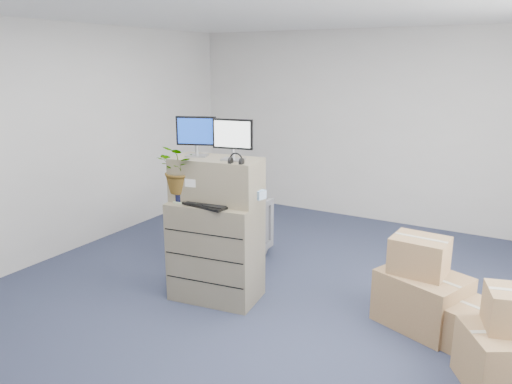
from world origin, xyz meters
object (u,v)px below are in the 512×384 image
Objects in this scene: filing_cabinet_lower at (216,250)px; water_bottle at (226,189)px; potted_plant at (181,176)px; keyboard at (206,205)px; monitor_left at (196,134)px; monitor_right at (233,137)px; office_chair at (230,226)px.

water_bottle is (0.10, 0.06, 0.63)m from filing_cabinet_lower.
potted_plant is (-0.30, -0.13, 0.76)m from filing_cabinet_lower.
keyboard is (0.01, -0.15, 0.51)m from filing_cabinet_lower.
monitor_left is at bearing 65.50° from potted_plant.
monitor_left reaches higher than monitor_right.
filing_cabinet_lower is at bearing -179.89° from monitor_right.
monitor_left is 0.68× the size of potted_plant.
office_chair is (-0.46, 1.11, -0.61)m from keyboard.
monitor_left is 1.57m from office_chair.
monitor_right is (0.42, 0.01, -0.00)m from monitor_left.
water_bottle reaches higher than office_chair.
monitor_left is 0.43m from potted_plant.
filing_cabinet_lower is at bearing 23.18° from potted_plant.
water_bottle is (0.33, 0.02, -0.52)m from monitor_left.
keyboard is 0.80× the size of potted_plant.
potted_plant is (-0.40, -0.18, 0.13)m from water_bottle.
monitor_left reaches higher than potted_plant.
filing_cabinet_lower is 2.57× the size of monitor_left.
monitor_right is (0.19, 0.04, 1.15)m from filing_cabinet_lower.
filing_cabinet_lower is 2.57× the size of monitor_right.
keyboard reaches higher than office_chair.
monitor_right is 0.65m from potted_plant.
monitor_right is 0.48× the size of office_chair.
filing_cabinet_lower is 0.83m from potted_plant.
monitor_right is 0.53m from water_bottle.
monitor_right reaches higher than filing_cabinet_lower.
office_chair is at bearing 121.38° from water_bottle.
monitor_left reaches higher than filing_cabinet_lower.
office_chair is at bearing 97.96° from potted_plant.
water_bottle is at bearing 22.04° from filing_cabinet_lower.
water_bottle is at bearing 73.43° from keyboard.
monitor_right is 1.68m from office_chair.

